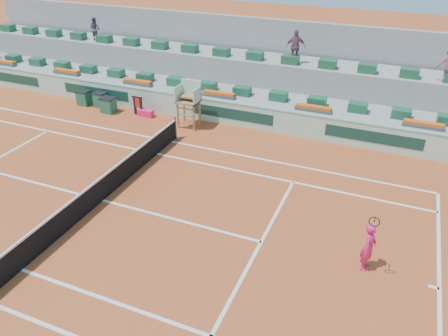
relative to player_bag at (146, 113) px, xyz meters
The scene contains 19 objects.
ground 8.18m from the player_bag, 70.10° to the right, with size 90.00×90.00×0.00m, color #9B411E.
seating_tier_lower 4.12m from the player_bag, 47.21° to the left, with size 36.00×4.00×1.20m, color #969794.
seating_tier_upper 5.50m from the player_bag, 58.86° to the left, with size 36.00×2.40×2.60m, color #969794.
stadium_back_wall 7.10m from the player_bag, 65.84° to the left, with size 36.00×0.40×4.40m, color #969794.
player_bag is the anchor object (origin of this frame).
spectator_left 8.01m from the player_bag, 144.79° to the left, with size 0.69×0.54×1.42m, color #4C4C58.
spectator_mid 8.77m from the player_bag, 30.85° to the left, with size 1.04×0.43×1.77m, color #774F5C.
court_lines 8.18m from the player_bag, 70.10° to the right, with size 23.89×11.09×0.01m.
tennis_net 8.19m from the player_bag, 70.10° to the right, with size 0.10×11.97×1.10m.
advertising_hoarding 2.95m from the player_bag, 16.01° to the left, with size 36.00×0.34×1.26m.
umpire_chair 3.10m from the player_bag, ahead, with size 1.10×0.90×2.40m.
seat_row_lower 3.70m from the player_bag, 37.13° to the left, with size 32.90×0.60×0.44m.
seat_row_upper 5.55m from the player_bag, 55.21° to the left, with size 32.90×0.60×0.44m.
flower_planters 2.16m from the player_bag, 45.53° to the left, with size 26.80×0.36×0.28m.
drink_cooler_a 2.25m from the player_bag, behind, with size 0.77×0.67×0.84m.
drink_cooler_b 3.12m from the player_bag, behind, with size 0.70×0.61×0.84m.
drink_cooler_c 4.18m from the player_bag, behind, with size 0.73×0.63×0.84m.
towel_rack 0.65m from the player_bag, behind, with size 0.65×0.11×1.03m.
tennis_player 14.67m from the player_bag, 31.28° to the right, with size 0.48×0.89×2.28m.
Camera 1 is at (9.65, -11.01, 9.44)m, focal length 35.00 mm.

